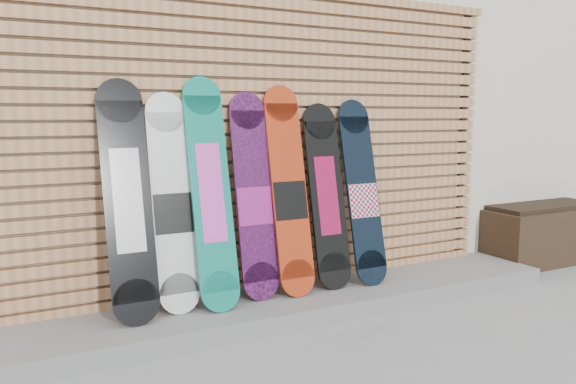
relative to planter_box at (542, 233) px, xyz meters
name	(u,v)px	position (x,y,z in m)	size (l,w,h in m)	color
ground	(344,346)	(-2.75, -0.80, -0.27)	(80.00, 80.00, 0.00)	gray
building	(217,79)	(-2.25, 2.70, 1.53)	(12.00, 5.00, 3.60)	beige
concrete_step	(273,306)	(-2.90, -0.12, -0.21)	(4.60, 0.70, 0.12)	slate
slat_wall	(254,140)	(-2.90, 0.17, 0.93)	(4.26, 0.08, 2.29)	#AE7448
planter_box	(542,233)	(0.00, 0.00, 0.00)	(1.24, 0.52, 0.56)	black
snowboard_0	(128,200)	(-3.86, -0.04, 0.59)	(0.29, 0.38, 1.50)	black
snowboard_1	(172,204)	(-3.57, 0.00, 0.54)	(0.27, 0.30, 1.42)	silver
snowboard_2	(211,193)	(-3.32, -0.05, 0.61)	(0.27, 0.39, 1.53)	#0C7A69
snowboard_3	(254,197)	(-2.99, 0.00, 0.55)	(0.27, 0.29, 1.43)	black
snowboard_4	(289,192)	(-2.73, -0.03, 0.58)	(0.27, 0.34, 1.48)	#A83011
snowboard_5	(327,196)	(-2.40, -0.01, 0.52)	(0.28, 0.32, 1.36)	black
snowboard_6	(362,193)	(-2.10, -0.04, 0.53)	(0.27, 0.37, 1.39)	black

